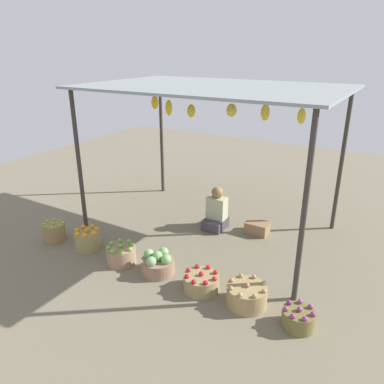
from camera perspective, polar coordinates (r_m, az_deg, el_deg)
ground_plane at (r=6.72m, az=2.85°, el=-5.83°), size 14.00×14.00×0.00m
market_stall_structure at (r=6.03m, az=3.31°, el=14.53°), size 4.02×2.68×2.51m
vendor_person at (r=6.69m, az=3.74°, el=-3.15°), size 0.36×0.44×0.78m
basket_limes at (r=6.73m, az=-20.36°, el=-5.75°), size 0.36×0.36×0.34m
basket_oranges at (r=6.29m, az=-15.74°, el=-7.01°), size 0.41×0.41×0.36m
basket_green_apples at (r=5.79m, az=-10.81°, el=-9.39°), size 0.44×0.44×0.32m
basket_cabbages at (r=5.48m, az=-5.28°, el=-10.90°), size 0.49×0.49×0.35m
basket_red_apples at (r=5.13m, az=1.43°, el=-13.68°), size 0.48×0.48×0.28m
basket_potatoes at (r=4.92m, az=8.41°, el=-15.42°), size 0.51×0.51×0.32m
basket_purple_onions at (r=4.73m, az=16.02°, el=-18.13°), size 0.39×0.39×0.28m
wooden_crate_near_vendor at (r=6.66m, az=9.98°, el=-5.41°), size 0.39×0.28×0.21m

